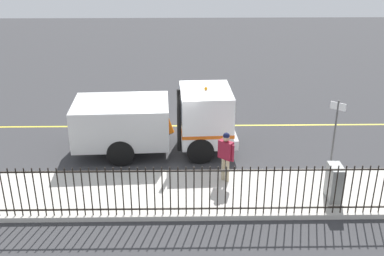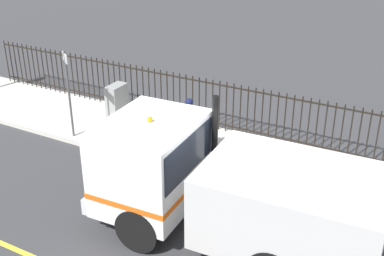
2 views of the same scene
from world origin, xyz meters
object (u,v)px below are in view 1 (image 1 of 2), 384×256
work_truck (164,118)px  traffic_cone (168,124)px  worker_standing (226,152)px  utility_cabinet (334,182)px  street_sign (335,129)px

work_truck → traffic_cone: work_truck is taller
worker_standing → utility_cabinet: 3.41m
worker_standing → street_sign: 3.63m
work_truck → traffic_cone: 2.00m
traffic_cone → street_sign: bearing=55.7°
work_truck → street_sign: (2.02, 5.60, 0.40)m
work_truck → worker_standing: size_ratio=3.52×
traffic_cone → worker_standing: bearing=24.7°
traffic_cone → street_sign: 6.82m
work_truck → utility_cabinet: work_truck is taller
worker_standing → utility_cabinet: worker_standing is taller
street_sign → worker_standing: bearing=-82.1°
traffic_cone → utility_cabinet: bearing=43.6°
work_truck → traffic_cone: bearing=174.3°
utility_cabinet → worker_standing: bearing=-109.7°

